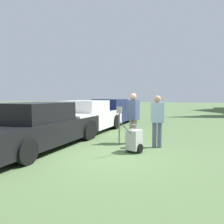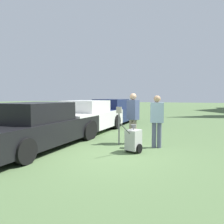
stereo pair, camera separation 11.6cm
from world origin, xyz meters
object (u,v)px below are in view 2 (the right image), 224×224
at_px(parked_car_navy, 113,113).
at_px(parking_meter, 119,118).
at_px(equipment_cart, 133,140).
at_px(parked_car_black, 39,127).
at_px(person_worker, 133,115).
at_px(parked_car_white, 87,117).
at_px(person_supervisor, 157,118).

distance_m(parked_car_navy, parking_meter, 5.73).
bearing_deg(equipment_cart, parked_car_black, -154.87).
height_order(parked_car_black, person_worker, person_worker).
bearing_deg(parking_meter, parked_car_black, -148.29).
relative_size(parking_meter, equipment_cart, 1.32).
relative_size(parked_car_navy, equipment_cart, 5.19).
distance_m(parked_car_white, equipment_cart, 4.21).
bearing_deg(parked_car_white, parking_meter, -40.64).
bearing_deg(equipment_cart, person_worker, 121.89).
relative_size(parked_car_navy, person_supervisor, 3.02).
xyz_separation_m(parking_meter, person_supervisor, (1.32, -0.00, 0.06)).
xyz_separation_m(parked_car_navy, equipment_cart, (3.08, -6.12, -0.32)).
bearing_deg(equipment_cart, parked_car_navy, 131.77).
distance_m(parked_car_black, parked_car_navy, 6.67).
relative_size(parked_car_black, parked_car_navy, 1.01).
height_order(parked_car_black, parked_car_navy, parked_car_navy).
relative_size(parked_car_black, equipment_cart, 5.26).
height_order(person_supervisor, equipment_cart, person_supervisor).
relative_size(parking_meter, person_worker, 0.74).
relative_size(parked_car_black, parked_car_white, 1.11).
xyz_separation_m(parked_car_white, parked_car_navy, (-0.00, 3.26, 0.00)).
bearing_deg(person_worker, parking_meter, 63.19).
bearing_deg(parked_car_white, person_supervisor, -28.67).
relative_size(parked_car_black, person_supervisor, 3.06).
bearing_deg(parked_car_navy, parked_car_white, -89.97).
distance_m(parking_meter, person_supervisor, 1.32).
height_order(parked_car_navy, equipment_cart, parked_car_navy).
height_order(parking_meter, person_supervisor, person_supervisor).
bearing_deg(parked_car_black, parked_car_white, 90.03).
distance_m(parked_car_black, parking_meter, 2.72).
distance_m(parked_car_black, person_supervisor, 3.91).
xyz_separation_m(parking_meter, person_worker, (0.42, 0.30, 0.11)).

